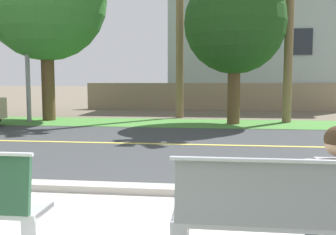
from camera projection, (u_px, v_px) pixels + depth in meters
The scene contains 11 objects.
ground_plane at pixel (181, 136), 11.17m from camera, with size 140.00×140.00×0.00m, color #665B4C.
curb_edge at pixel (147, 189), 5.58m from camera, with size 44.00×0.30×0.11m, color #ADA89E.
street_asphalt at pixel (176, 144), 9.69m from camera, with size 52.00×8.00×0.01m, color #383A3D.
road_centre_line at pixel (176, 144), 9.69m from camera, with size 48.00×0.14×0.01m, color #E0CC4C.
far_verge_grass at pixel (188, 123), 14.25m from camera, with size 48.00×2.80×0.02m, color #478438.
bench_right at pixel (291, 219), 3.26m from camera, with size 2.02×0.48×1.01m.
seated_person_grey at pixel (332, 190), 3.37m from camera, with size 0.52×0.68×1.25m.
streetlamp at pixel (28, 8), 14.33m from camera, with size 0.24×2.10×7.46m.
shade_tree_centre at pixel (238, 15), 13.56m from camera, with size 3.59×3.59×5.93m.
garden_wall at pixel (210, 97), 20.16m from camera, with size 13.00×0.36×1.40m, color gray.
house_across_street at pixel (252, 47), 22.75m from camera, with size 9.97×6.91×6.89m.
Camera 1 is at (0.96, -3.03, 1.64)m, focal length 41.62 mm.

